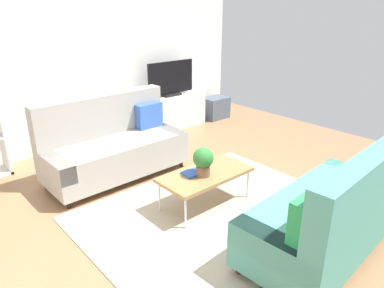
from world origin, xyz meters
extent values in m
plane|color=#936B47|center=(0.00, 0.00, 0.00)|extent=(7.68, 7.68, 0.00)
cube|color=white|center=(0.00, 2.80, 1.45)|extent=(6.40, 0.12, 2.90)
cube|color=tan|center=(0.04, -0.28, 0.01)|extent=(2.90, 2.20, 0.01)
cube|color=gray|center=(-0.31, 1.27, 0.32)|extent=(1.91, 0.86, 0.44)
cube|color=gray|center=(-0.31, 1.59, 0.82)|extent=(1.90, 0.22, 0.56)
cube|color=gray|center=(0.54, 1.28, 0.43)|extent=(0.21, 0.84, 0.22)
cube|color=gray|center=(-1.16, 1.26, 0.43)|extent=(0.21, 0.84, 0.22)
cylinder|color=black|center=(0.57, 0.94, 0.05)|extent=(0.05, 0.05, 0.10)
cylinder|color=black|center=(-1.17, 0.92, 0.05)|extent=(0.05, 0.05, 0.10)
cylinder|color=black|center=(0.56, 1.62, 0.05)|extent=(0.05, 0.05, 0.10)
cylinder|color=black|center=(-1.18, 1.60, 0.05)|extent=(0.05, 0.05, 0.10)
cube|color=#3359B2|center=(0.36, 1.42, 0.72)|extent=(0.40, 0.15, 0.36)
cube|color=teal|center=(0.39, -1.43, 0.32)|extent=(1.95, 0.96, 0.44)
cube|color=teal|center=(0.41, -1.75, 0.82)|extent=(1.91, 0.32, 0.56)
cube|color=teal|center=(-0.46, -1.48, 0.43)|extent=(0.25, 0.85, 0.22)
cube|color=teal|center=(1.24, -1.37, 0.43)|extent=(0.25, 0.85, 0.22)
cylinder|color=black|center=(-0.50, -1.14, 0.05)|extent=(0.05, 0.05, 0.10)
cylinder|color=black|center=(1.24, -1.03, 0.05)|extent=(0.05, 0.05, 0.10)
cube|color=#288C4C|center=(-0.27, -1.61, 0.72)|extent=(0.41, 0.16, 0.36)
cube|color=#9E7042|center=(0.09, -0.08, 0.40)|extent=(1.10, 0.56, 0.04)
cylinder|color=silver|center=(-0.41, 0.15, 0.19)|extent=(0.02, 0.02, 0.38)
cylinder|color=silver|center=(0.59, 0.15, 0.19)|extent=(0.02, 0.02, 0.38)
cylinder|color=silver|center=(-0.41, -0.31, 0.19)|extent=(0.02, 0.02, 0.38)
cylinder|color=silver|center=(0.59, -0.31, 0.19)|extent=(0.02, 0.02, 0.38)
cube|color=silver|center=(1.57, 2.46, 0.32)|extent=(1.40, 0.44, 0.64)
cube|color=black|center=(1.57, 2.44, 0.66)|extent=(0.36, 0.20, 0.04)
cube|color=black|center=(1.57, 2.44, 0.98)|extent=(1.00, 0.05, 0.60)
cube|color=#4C5666|center=(2.67, 2.36, 0.22)|extent=(0.52, 0.40, 0.44)
cylinder|color=brown|center=(0.02, -0.11, 0.48)|extent=(0.16, 0.16, 0.13)
sphere|color=#2D7233|center=(0.02, -0.11, 0.64)|extent=(0.24, 0.24, 0.24)
cube|color=#3359B2|center=(-0.03, -0.01, 0.43)|extent=(0.26, 0.20, 0.03)
cylinder|color=#4C72B2|center=(0.99, 2.51, 0.73)|extent=(0.09, 0.09, 0.17)
cylinder|color=orange|center=(1.14, 2.42, 0.74)|extent=(0.05, 0.05, 0.20)
cylinder|color=#262626|center=(1.24, 2.42, 0.75)|extent=(0.05, 0.05, 0.21)
camera|label=1|loc=(-2.49, -2.78, 2.24)|focal=33.41mm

